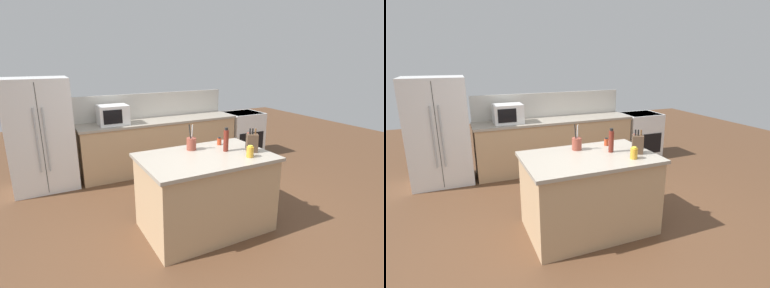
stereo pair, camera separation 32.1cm
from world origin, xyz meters
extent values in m
plane|color=brown|center=(0.00, 0.00, 0.00)|extent=(14.00, 14.00, 0.00)
cube|color=tan|center=(0.30, 2.20, 0.45)|extent=(2.90, 0.62, 0.90)
cube|color=#9E9384|center=(0.30, 2.20, 0.92)|extent=(2.94, 0.66, 0.04)
cube|color=beige|center=(0.30, 2.52, 1.17)|extent=(2.90, 0.03, 0.46)
cube|color=tan|center=(0.00, 0.00, 0.45)|extent=(1.48, 0.94, 0.90)
cube|color=#9E9384|center=(0.00, 0.00, 0.92)|extent=(1.54, 1.00, 0.04)
cube|color=white|center=(-1.68, 2.25, 0.88)|extent=(0.94, 0.72, 1.75)
cube|color=#2D2D2D|center=(-1.68, 1.89, 0.88)|extent=(0.01, 0.00, 1.67)
cylinder|color=#ADB2B7|center=(-1.74, 1.87, 0.88)|extent=(0.02, 0.02, 0.96)
cylinder|color=#ADB2B7|center=(-1.62, 1.87, 0.88)|extent=(0.02, 0.02, 0.96)
cube|color=white|center=(2.19, 2.20, 0.46)|extent=(0.76, 0.64, 0.92)
cube|color=black|center=(2.19, 1.88, 0.35)|extent=(0.61, 0.01, 0.41)
cube|color=black|center=(2.19, 2.20, 0.91)|extent=(0.68, 0.58, 0.02)
cube|color=white|center=(-0.55, 2.20, 1.10)|extent=(0.50, 0.38, 0.33)
cube|color=black|center=(-0.60, 2.01, 1.10)|extent=(0.31, 0.01, 0.23)
cube|color=#4C3828|center=(0.56, -0.13, 1.05)|extent=(0.16, 0.15, 0.22)
cylinder|color=black|center=(0.54, -0.12, 1.20)|extent=(0.02, 0.02, 0.07)
cylinder|color=black|center=(0.56, -0.13, 1.20)|extent=(0.02, 0.02, 0.07)
cylinder|color=brown|center=(0.59, -0.15, 1.20)|extent=(0.02, 0.02, 0.07)
cylinder|color=brown|center=(-0.05, 0.28, 1.02)|extent=(0.12, 0.12, 0.15)
cylinder|color=olive|center=(-0.03, 0.29, 1.17)|extent=(0.01, 0.05, 0.18)
cylinder|color=black|center=(-0.06, 0.28, 1.17)|extent=(0.01, 0.05, 0.18)
cylinder|color=#B2B2B7|center=(-0.04, 0.26, 1.17)|extent=(0.01, 0.03, 0.18)
cylinder|color=gold|center=(0.42, -0.28, 1.00)|extent=(0.08, 0.08, 0.12)
cylinder|color=gold|center=(0.42, -0.28, 1.07)|extent=(0.05, 0.05, 0.02)
cylinder|color=#B73D1E|center=(0.38, 0.31, 0.98)|extent=(0.06, 0.06, 0.09)
cylinder|color=black|center=(0.38, 0.31, 1.03)|extent=(0.04, 0.04, 0.02)
cylinder|color=black|center=(0.62, 0.02, 1.03)|extent=(0.06, 0.06, 0.17)
cylinder|color=#B22319|center=(0.62, 0.02, 1.12)|extent=(0.04, 0.04, 0.02)
cylinder|color=maroon|center=(0.30, 0.04, 1.07)|extent=(0.06, 0.06, 0.26)
cylinder|color=black|center=(0.30, 0.04, 1.22)|extent=(0.04, 0.04, 0.03)
camera|label=1|loc=(-1.67, -2.86, 2.04)|focal=28.00mm
camera|label=2|loc=(-1.38, -3.00, 2.04)|focal=28.00mm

